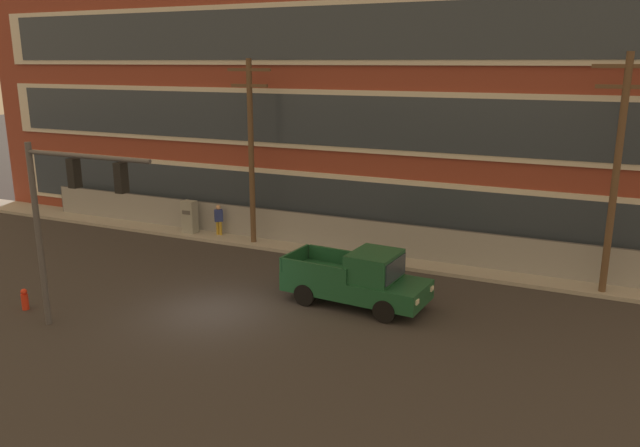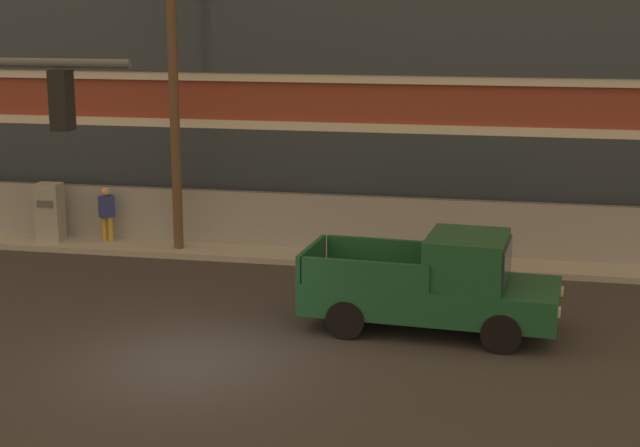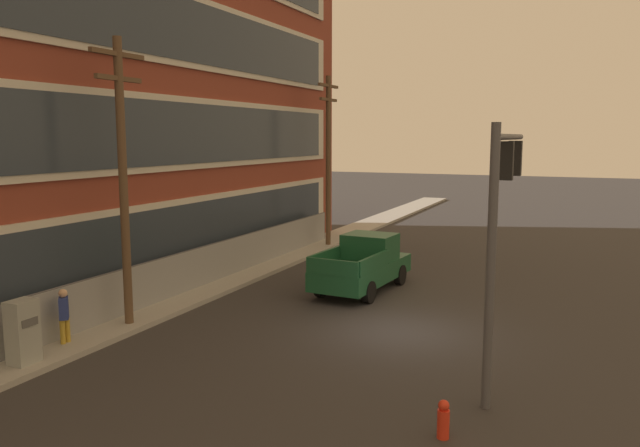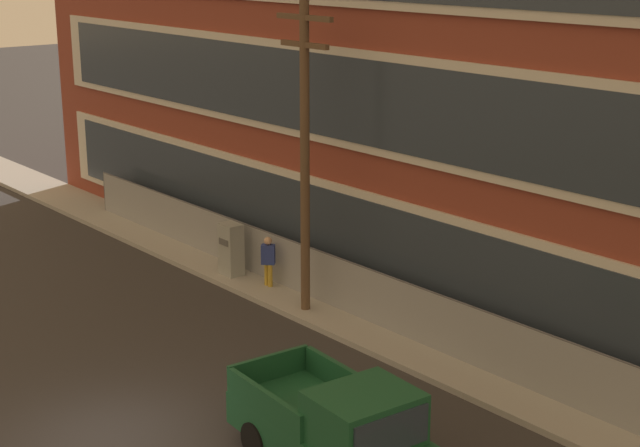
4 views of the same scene
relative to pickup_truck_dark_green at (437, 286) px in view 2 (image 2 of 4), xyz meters
The scene contains 7 objects.
ground_plane 5.35m from the pickup_truck_dark_green, 148.42° to the right, with size 160.00×160.00×0.00m, color #333030.
sidewalk_building_side 7.13m from the pickup_truck_dark_green, 129.32° to the left, with size 80.00×2.12×0.16m, color #9E9B93.
chain_link_fence 7.95m from the pickup_truck_dark_green, 133.81° to the left, with size 30.29×0.06×1.67m.
pickup_truck_dark_green is the anchor object (origin of this frame).
utility_pole_near_corner 9.72m from the pickup_truck_dark_green, 145.97° to the left, with size 2.19×0.26×8.72m.
electrical_cabinet 12.32m from the pickup_truck_dark_green, 155.49° to the left, with size 0.69×0.55×1.79m.
pedestrian_near_cabinet 11.01m from the pickup_truck_dark_green, 150.89° to the left, with size 0.46×0.45×1.69m.
Camera 2 is at (5.99, -16.78, 6.74)m, focal length 55.00 mm.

